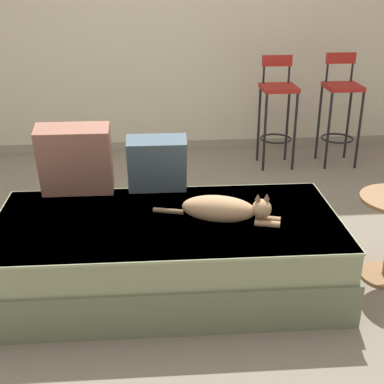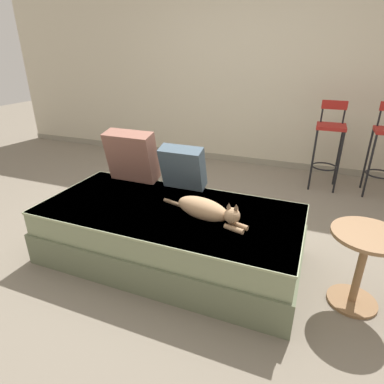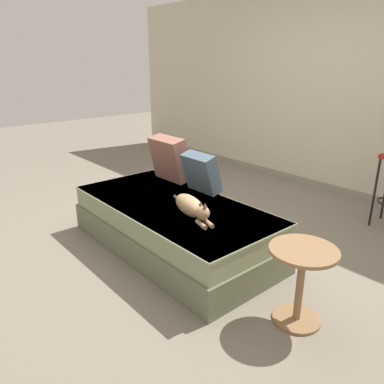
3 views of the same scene
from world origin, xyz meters
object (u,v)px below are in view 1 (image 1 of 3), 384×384
throw_pillow_corner (75,160)px  cat (224,209)px  couch (168,252)px  bar_stool_by_doorway (341,102)px  throw_pillow_middle (157,164)px  bar_stool_near_window (278,103)px

throw_pillow_corner → cat: throw_pillow_corner is taller
couch → bar_stool_by_doorway: (1.72, 2.04, 0.37)m
throw_pillow_middle → bar_stool_near_window: size_ratio=0.38×
bar_stool_by_doorway → cat: bearing=-123.8°
couch → bar_stool_by_doorway: 2.70m
throw_pillow_corner → throw_pillow_middle: (0.50, -0.01, -0.04)m
couch → bar_stool_by_doorway: bar_stool_by_doorway is taller
throw_pillow_corner → throw_pillow_middle: 0.50m
throw_pillow_corner → throw_pillow_middle: bearing=-0.7°
couch → throw_pillow_middle: bearing=96.7°
throw_pillow_corner → bar_stool_by_doorway: size_ratio=0.45×
bar_stool_near_window → bar_stool_by_doorway: bar_stool_by_doorway is taller
couch → throw_pillow_corner: throw_pillow_corner is taller
throw_pillow_middle → cat: 0.59m
cat → bar_stool_by_doorway: (1.40, 2.10, 0.07)m
couch → throw_pillow_middle: 0.57m
cat → bar_stool_near_window: (0.80, 2.10, 0.08)m
couch → bar_stool_by_doorway: bearing=49.9°
couch → bar_stool_near_window: size_ratio=1.97×
bar_stool_by_doorway → throw_pillow_middle: bearing=-136.9°
couch → cat: size_ratio=2.81×
cat → couch: bearing=169.9°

